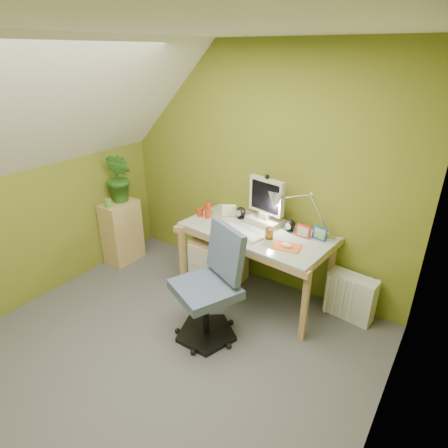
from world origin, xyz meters
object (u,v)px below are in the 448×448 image
Objects in this scene: radiator at (350,297)px; potted_plant at (120,178)px; desk at (255,265)px; side_ledge at (122,232)px; task_chair at (205,287)px; desk_lamp at (312,204)px; monitor at (266,199)px.

potted_plant is at bearing -164.46° from radiator.
desk is 1.92× the size of side_ledge.
task_chair is (1.60, -0.52, 0.14)m from side_ledge.
task_chair is 1.39m from radiator.
desk_lamp reaches higher than radiator.
desk is 2.73× the size of monitor.
desk is at bearing 7.50° from side_ledge.
monitor is 0.51× the size of task_chair.
task_chair is at bearing -83.03° from monitor.
task_chair is (1.59, -0.57, -0.51)m from potted_plant.
task_chair reaches higher than desk.
desk is at bearing -166.01° from desk_lamp.
potted_plant is at bearing -175.44° from task_chair.
radiator is (0.90, 0.23, -0.16)m from desk.
radiator is at bearing 69.53° from task_chair.
radiator is (2.56, 0.45, -0.15)m from side_ledge.
side_ledge is 1.29× the size of potted_plant.
task_chair is (-0.06, -0.91, -0.50)m from monitor.
potted_plant is at bearing -178.37° from desk_lamp.
monitor is 0.70× the size of side_ledge.
desk is 0.75m from task_chair.
desk_lamp is at bearing 10.69° from side_ledge.
monitor reaches higher than task_chair.
radiator is (0.95, 0.96, -0.29)m from task_chair.
desk is at bearing -158.99° from radiator.
desk is at bearing 5.85° from potted_plant.
desk is 1.67m from side_ledge.
desk_lamp is (0.45, 0.18, 0.69)m from desk.
task_chair is at bearing -19.64° from potted_plant.
desk reaches higher than radiator.
monitor is (-0.00, 0.18, 0.63)m from desk.
desk_lamp reaches higher than desk.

